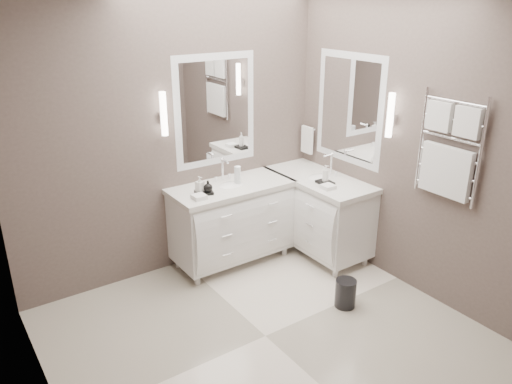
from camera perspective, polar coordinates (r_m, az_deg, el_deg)
floor at (r=4.26m, az=1.08°, el=-16.18°), size 3.20×3.00×0.01m
wall_back at (r=4.84m, az=-9.31°, el=6.26°), size 3.20×0.01×2.70m
wall_front at (r=2.64m, az=20.91°, el=-8.25°), size 3.20×0.01×2.70m
wall_left at (r=3.02m, az=-24.38°, el=-4.92°), size 0.01×3.00×2.70m
wall_right at (r=4.67m, az=17.47°, el=5.01°), size 0.01×3.00×2.70m
vanity_back at (r=5.10m, az=-2.79°, el=-3.01°), size 1.24×0.59×0.97m
vanity_right at (r=5.34m, az=7.06°, el=-1.97°), size 0.59×1.24×0.97m
mirror_back at (r=4.98m, az=-4.64°, el=9.27°), size 0.90×0.02×1.10m
mirror_right at (r=5.13m, az=10.59°, el=9.34°), size 0.02×0.90×1.10m
sconce_back at (r=4.66m, az=-10.50°, el=8.67°), size 0.06×0.06×0.40m
sconce_right at (r=4.69m, az=15.09°, el=8.38°), size 0.06×0.06×0.40m
towel_bar_corner at (r=5.59m, az=5.87°, el=6.01°), size 0.03×0.22×0.30m
towel_ladder at (r=4.40m, az=21.12°, el=4.12°), size 0.06×0.58×0.90m
waste_bin at (r=4.60m, az=10.19°, el=-11.31°), size 0.19×0.19×0.26m
amenity_tray_back at (r=4.75m, az=-5.98°, el=-0.05°), size 0.20×0.17×0.03m
amenity_tray_right at (r=5.02m, az=7.90°, el=1.08°), size 0.13×0.17×0.03m
water_bottle at (r=4.94m, az=-2.13°, el=1.91°), size 0.08×0.08×0.18m
soap_bottle_a at (r=4.72m, az=-6.45°, el=0.91°), size 0.08×0.08×0.15m
soap_bottle_b at (r=4.71m, az=-5.51°, el=0.68°), size 0.10×0.10×0.11m
soap_bottle_c at (r=4.99m, az=7.95°, el=2.12°), size 0.08×0.08×0.17m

